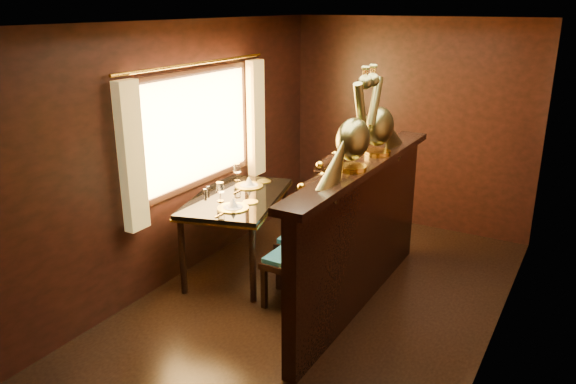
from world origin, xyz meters
name	(u,v)px	position (x,y,z in m)	size (l,w,h in m)	color
ground	(312,310)	(0.00, 0.00, 0.00)	(5.00, 5.00, 0.00)	black
room_shell	(307,138)	(-0.09, 0.02, 1.58)	(3.04, 5.04, 2.52)	black
partition	(361,233)	(0.32, 0.30, 0.71)	(0.26, 2.70, 1.36)	black
dining_table	(237,202)	(-1.05, 0.36, 0.74)	(1.18, 1.55, 1.01)	black
chair_left	(304,241)	(-0.09, 0.00, 0.65)	(0.45, 0.50, 1.26)	black
chair_right	(318,220)	(-0.16, 0.42, 0.70)	(0.52, 0.54, 1.34)	black
peacock_left	(354,121)	(0.33, 0.03, 1.77)	(0.26, 0.68, 0.81)	#184935
peacock_right	(380,109)	(0.33, 0.59, 1.77)	(0.26, 0.68, 0.81)	#184935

